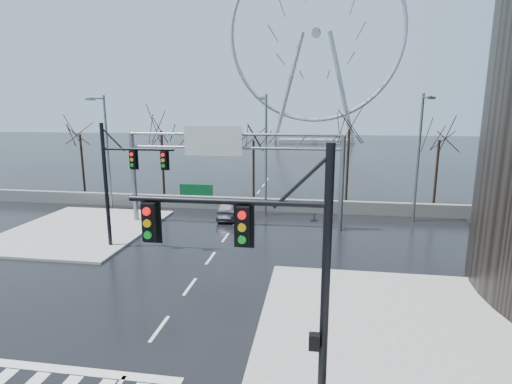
% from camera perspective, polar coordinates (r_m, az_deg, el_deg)
% --- Properties ---
extents(ground, '(260.00, 260.00, 0.00)m').
position_cam_1_polar(ground, '(17.72, -13.63, -18.44)').
color(ground, black).
rests_on(ground, ground).
extents(sidewalk_right_ext, '(12.00, 10.00, 0.15)m').
position_cam_1_polar(sidewalk_right_ext, '(18.70, 20.37, -16.90)').
color(sidewalk_right_ext, gray).
rests_on(sidewalk_right_ext, ground).
extents(sidewalk_far, '(10.00, 12.00, 0.15)m').
position_cam_1_polar(sidewalk_far, '(32.43, -23.76, -4.92)').
color(sidewalk_far, gray).
rests_on(sidewalk_far, ground).
extents(barrier_wall, '(52.00, 0.50, 1.10)m').
position_cam_1_polar(barrier_wall, '(35.61, -1.49, -1.69)').
color(barrier_wall, slate).
rests_on(barrier_wall, ground).
extents(signal_mast_near, '(5.52, 0.41, 8.00)m').
position_cam_1_polar(signal_mast_near, '(10.84, 2.73, -9.57)').
color(signal_mast_near, black).
rests_on(signal_mast_near, ground).
extents(signal_mast_far, '(4.72, 0.41, 8.00)m').
position_cam_1_polar(signal_mast_far, '(26.30, -18.65, 2.41)').
color(signal_mast_far, black).
rests_on(signal_mast_far, ground).
extents(sign_gantry, '(16.36, 0.40, 7.60)m').
position_cam_1_polar(sign_gantry, '(29.99, -3.96, 4.75)').
color(sign_gantry, slate).
rests_on(sign_gantry, ground).
extents(streetlight_left, '(0.50, 2.55, 10.00)m').
position_cam_1_polar(streetlight_left, '(37.13, -20.75, 6.46)').
color(streetlight_left, slate).
rests_on(streetlight_left, ground).
extents(streetlight_mid, '(0.50, 2.55, 10.00)m').
position_cam_1_polar(streetlight_mid, '(32.65, 1.36, 6.59)').
color(streetlight_mid, slate).
rests_on(streetlight_mid, ground).
extents(streetlight_right, '(0.50, 2.55, 10.00)m').
position_cam_1_polar(streetlight_right, '(33.31, 22.40, 5.81)').
color(streetlight_right, slate).
rests_on(streetlight_right, ground).
extents(tree_far_left, '(3.50, 3.50, 7.00)m').
position_cam_1_polar(tree_far_left, '(45.22, -23.78, 6.64)').
color(tree_far_left, black).
rests_on(tree_far_left, ground).
extents(tree_left, '(3.75, 3.75, 7.50)m').
position_cam_1_polar(tree_left, '(40.63, -13.34, 7.41)').
color(tree_left, black).
rests_on(tree_left, ground).
extents(tree_center, '(3.25, 3.25, 6.50)m').
position_cam_1_polar(tree_center, '(39.24, -0.36, 6.41)').
color(tree_center, black).
rests_on(tree_center, ground).
extents(tree_right, '(3.90, 3.90, 7.80)m').
position_cam_1_polar(tree_right, '(37.78, 13.11, 7.49)').
color(tree_right, black).
rests_on(tree_right, ground).
extents(tree_far_right, '(3.40, 3.40, 6.80)m').
position_cam_1_polar(tree_far_right, '(39.74, 24.63, 5.76)').
color(tree_far_right, black).
rests_on(tree_far_right, ground).
extents(ferris_wheel, '(45.00, 6.00, 50.91)m').
position_cam_1_polar(ferris_wheel, '(110.46, 8.56, 20.62)').
color(ferris_wheel, gray).
rests_on(ferris_wheel, ground).
extents(car, '(1.60, 4.01, 1.30)m').
position_cam_1_polar(car, '(32.90, -3.94, -2.66)').
color(car, black).
rests_on(car, ground).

